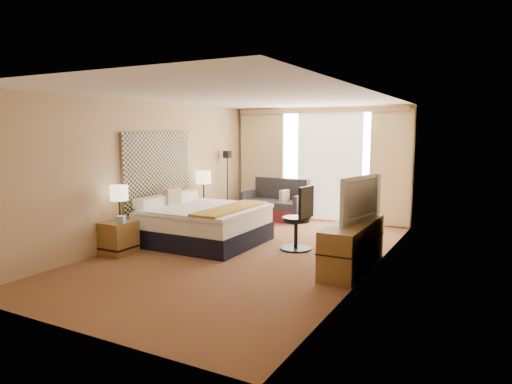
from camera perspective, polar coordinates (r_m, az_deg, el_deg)
The scene contains 21 objects.
floor at distance 7.80m, azimuth -1.21°, elevation -7.63°, with size 4.20×7.00×0.02m, color #591919.
ceiling at distance 7.55m, azimuth -1.27°, elevation 11.79°, with size 4.20×7.00×0.02m, color silver.
wall_back at distance 10.74m, azimuth 7.99°, elevation 3.51°, with size 4.20×0.02×2.60m, color tan.
wall_front at distance 4.85m, azimuth -22.00°, elevation -1.79°, with size 4.20×0.02×2.60m, color tan.
wall_left at distance 8.78m, azimuth -13.27°, elevation 2.50°, with size 0.02×7.00×2.60m, color tan.
wall_right at distance 6.79m, azimuth 14.40°, elevation 1.04°, with size 0.02×7.00×2.60m, color tan.
headboard at distance 8.91m, azimuth -12.23°, elevation 2.47°, with size 0.06×1.85×1.50m, color black.
nightstand_left at distance 8.02m, azimuth -16.79°, elevation -5.49°, with size 0.45×0.52×0.55m, color olive.
nightstand_right at distance 9.91m, azimuth -6.54°, elevation -2.77°, with size 0.45×0.52×0.55m, color olive.
media_dresser at distance 7.02m, azimuth 12.00°, elevation -6.56°, with size 0.50×1.80×0.70m, color olive.
window at distance 10.62m, azimuth 9.21°, elevation 3.56°, with size 2.30×0.02×2.30m, color #ECE7CF.
curtains at distance 10.63m, azimuth 7.77°, elevation 4.06°, with size 4.12×0.19×2.56m.
bed at distance 8.48m, azimuth -6.62°, elevation -3.96°, with size 2.01×1.83×0.97m.
loveseat at distance 10.78m, azimuth 2.56°, elevation -1.71°, with size 1.53×0.87×0.94m.
floor_lamp at distance 10.66m, azimuth -3.60°, elevation 2.64°, with size 0.20×0.20×1.60m.
desk_chair at distance 7.92m, azimuth 5.40°, elevation -3.71°, with size 0.55×0.55×1.12m.
lamp_left at distance 7.86m, azimuth -16.74°, elevation -0.21°, with size 0.29×0.29×0.61m.
lamp_right at distance 9.83m, azimuth -6.58°, elevation 1.75°, with size 0.31×0.31×0.66m.
tissue_box at distance 7.83m, azimuth -16.51°, elevation -3.31°, with size 0.13×0.13×0.12m, color #98C2EC.
telephone at distance 9.76m, azimuth -7.07°, elevation -1.10°, with size 0.17×0.13×0.07m, color black.
television at distance 7.06m, azimuth 12.15°, elevation -0.73°, with size 1.20×0.16×0.69m, color black.
Camera 1 is at (3.70, -6.55, 2.04)m, focal length 32.00 mm.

